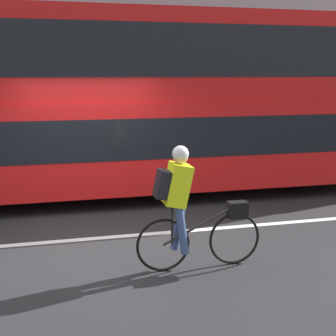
{
  "coord_description": "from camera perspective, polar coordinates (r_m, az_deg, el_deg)",
  "views": [
    {
      "loc": [
        -0.6,
        -6.95,
        2.56
      ],
      "look_at": [
        1.23,
        0.45,
        1.01
      ],
      "focal_mm": 50.0,
      "sensor_mm": 36.0,
      "label": 1
    }
  ],
  "objects": [
    {
      "name": "ground_plane",
      "position": [
        7.44,
        -8.48,
        -8.78
      ],
      "size": [
        80.0,
        80.0,
        0.0
      ],
      "primitive_type": "plane",
      "color": "#232326"
    },
    {
      "name": "road_center_line",
      "position": [
        7.54,
        -8.56,
        -8.45
      ],
      "size": [
        50.0,
        0.14,
        0.01
      ],
      "primitive_type": "cube",
      "color": "silver",
      "rests_on": "ground_plane"
    },
    {
      "name": "sidewalk_curb",
      "position": [
        12.54,
        -10.83,
        -0.2
      ],
      "size": [
        60.0,
        1.93,
        0.12
      ],
      "color": "gray",
      "rests_on": "ground_plane"
    },
    {
      "name": "building_facade",
      "position": [
        13.46,
        -11.74,
        16.63
      ],
      "size": [
        60.0,
        0.3,
        7.64
      ],
      "color": "#9E9EA3",
      "rests_on": "ground_plane"
    },
    {
      "name": "bus",
      "position": [
        9.78,
        -2.99,
        8.61
      ],
      "size": [
        10.88,
        2.46,
        3.74
      ],
      "color": "black",
      "rests_on": "ground_plane"
    },
    {
      "name": "cyclist_on_bike",
      "position": [
        6.09,
        2.33,
        -4.42
      ],
      "size": [
        1.71,
        0.32,
        1.67
      ],
      "color": "black",
      "rests_on": "ground_plane"
    },
    {
      "name": "trash_bin",
      "position": [
        12.73,
        0.54,
        2.48
      ],
      "size": [
        0.58,
        0.58,
        0.88
      ],
      "color": "#515156",
      "rests_on": "sidewalk_curb"
    }
  ]
}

